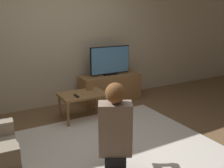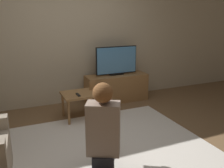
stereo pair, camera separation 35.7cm
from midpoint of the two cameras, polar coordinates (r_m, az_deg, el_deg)
The scene contains 9 objects.
ground_plane at distance 3.38m, azimuth -3.10°, elevation -14.16°, with size 10.00×10.00×0.00m, color brown.
wall_back at distance 4.76m, azimuth -13.91°, elevation 10.65°, with size 10.00×0.06×2.60m.
rug at distance 3.37m, azimuth -3.10°, elevation -14.04°, with size 2.54×2.10×0.02m.
tv_stand at distance 4.95m, azimuth -2.44°, elevation -0.91°, with size 1.22×0.42×0.53m.
tv at distance 4.83m, azimuth -2.53°, elevation 5.36°, with size 0.84×0.08×0.56m.
coffee_table at distance 4.12m, azimuth -9.22°, elevation -2.88°, with size 0.74×0.49×0.44m.
person_kneeling at distance 2.59m, azimuth -3.27°, elevation -10.60°, with size 0.57×0.78×1.02m.
picture_frame at distance 4.22m, azimuth -7.62°, elevation -0.51°, with size 0.11×0.01×0.15m.
remote at distance 3.96m, azimuth -10.71°, elevation -2.71°, with size 0.04×0.15×0.02m.
Camera 1 is at (-1.44, -2.56, 1.68)m, focal length 40.00 mm.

